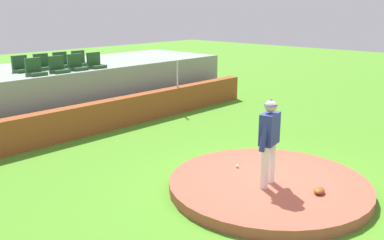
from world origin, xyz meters
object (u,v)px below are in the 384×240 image
Objects in this scene: stadium_chair_3 at (96,63)px; stadium_chair_4 at (21,67)px; fielding_glove at (319,191)px; stadium_chair_1 at (58,67)px; stadium_chair_5 at (43,65)px; stadium_chair_7 at (80,61)px; stadium_chair_2 at (77,65)px; stadium_chair_0 at (35,70)px; baseball at (237,166)px; stadium_chair_6 at (62,63)px; pitcher at (269,136)px.

stadium_chair_3 is 2.27m from stadium_chair_4.
stadium_chair_1 is at bearing -102.86° from fielding_glove.
stadium_chair_5 and stadium_chair_7 have the same top height.
stadium_chair_3 is at bearing 177.45° from stadium_chair_2.
stadium_chair_2 is 1.00× the size of stadium_chair_4.
stadium_chair_7 is at bearing -156.84° from stadium_chair_0.
baseball is at bearing 93.61° from stadium_chair_5.
baseball is 6.80m from stadium_chair_3.
stadium_chair_4 is 2.07m from stadium_chair_7.
stadium_chair_4 is at bearing -98.85° from fielding_glove.
stadium_chair_4 reaches higher than baseball.
stadium_chair_5 reaches higher than fielding_glove.
stadium_chair_7 is at bearing 177.04° from stadium_chair_6.
stadium_chair_6 is at bearing -90.10° from stadium_chair_2.
stadium_chair_7 is at bearing 179.56° from stadium_chair_4.
fielding_glove is 8.70m from stadium_chair_3.
pitcher is at bearing 96.48° from stadium_chair_0.
stadium_chair_3 is at bearing 146.38° from stadium_chair_5.
pitcher is 3.54× the size of stadium_chair_3.
fielding_glove is 8.64m from stadium_chair_1.
stadium_chair_3 is at bearing 90.84° from stadium_chair_7.
stadium_chair_1 is 1.37m from stadium_chair_3.
stadium_chair_0 is 1.00× the size of stadium_chair_5.
baseball is 1.96m from fielding_glove.
stadium_chair_3 reaches higher than fielding_glove.
fielding_glove is 0.60× the size of stadium_chair_2.
stadium_chair_0 reaches higher than fielding_glove.
stadium_chair_2 is (0.68, 0.05, 0.00)m from stadium_chair_1.
stadium_chair_2 is (0.21, 6.57, 1.64)m from baseball.
fielding_glove is at bearing 98.01° from stadium_chair_0.
baseball is 0.15× the size of stadium_chair_7.
stadium_chair_0 is at bearing -1.30° from stadium_chair_1.
baseball is at bearing 83.18° from stadium_chair_7.
stadium_chair_5 is at bearing -128.87° from stadium_chair_0.
stadium_chair_2 is (1.42, 0.04, 0.00)m from stadium_chair_0.
stadium_chair_1 is 1.64m from stadium_chair_7.
fielding_glove is 0.60× the size of stadium_chair_3.
stadium_chair_0 and stadium_chair_6 have the same top height.
stadium_chair_1 is at bearing 178.70° from stadium_chair_0.
stadium_chair_7 is (1.36, -0.02, 0.00)m from stadium_chair_5.
stadium_chair_0 and stadium_chair_4 have the same top height.
pitcher is 3.54× the size of stadium_chair_7.
stadium_chair_0 is at bearing 0.20° from stadium_chair_3.
stadium_chair_6 is (-0.69, 0.93, 0.00)m from stadium_chair_3.
stadium_chair_0 is at bearing 1.53° from stadium_chair_2.
stadium_chair_3 is at bearing 82.15° from baseball.
stadium_chair_4 is (0.03, 0.91, 0.00)m from stadium_chair_0.
stadium_chair_0 is (-1.21, 6.53, 1.64)m from baseball.
stadium_chair_5 is at bearing -89.93° from stadium_chair_1.
stadium_chair_5 and stadium_chair_6 have the same top height.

